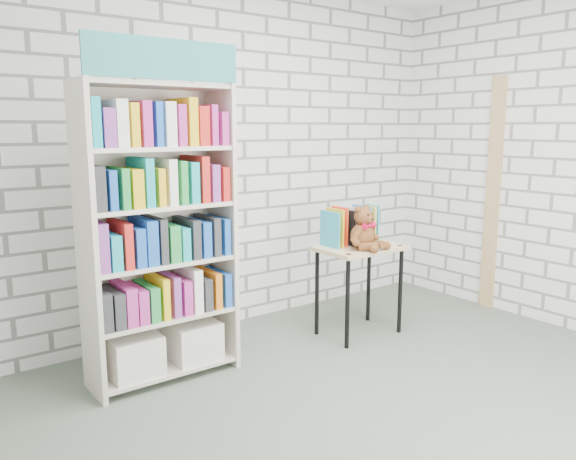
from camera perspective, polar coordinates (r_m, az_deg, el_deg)
ground at (r=3.46m, az=11.33°, el=-18.38°), size 4.50×4.50×0.00m
room_shell at (r=3.04m, az=12.54°, el=12.60°), size 4.52×4.02×2.81m
bookshelf at (r=3.72m, az=-12.98°, el=-0.21°), size 0.97×0.38×2.17m
display_table at (r=4.51m, az=7.28°, el=-2.87°), size 0.68×0.48×0.73m
table_books at (r=4.54m, az=6.41°, el=0.36°), size 0.48×0.21×0.28m
teddy_bear at (r=4.36m, az=7.81°, el=-0.16°), size 0.31×0.30×0.34m
door_trim at (r=5.43m, az=20.09°, el=3.35°), size 0.05×0.12×2.10m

